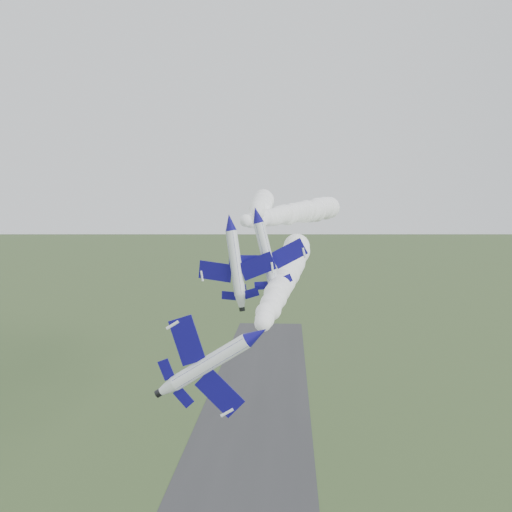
{
  "coord_description": "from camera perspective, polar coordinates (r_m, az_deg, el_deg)",
  "views": [
    {
      "loc": [
        7.45,
        -59.06,
        44.65
      ],
      "look_at": [
        2.98,
        15.38,
        38.45
      ],
      "focal_mm": 40.0,
      "sensor_mm": 36.0,
      "label": 1
    }
  ],
  "objects": [
    {
      "name": "smoke_trail_jet_lead",
      "position": [
        86.66,
        2.97,
        -1.84
      ],
      "size": [
        8.51,
        60.11,
        5.19
      ],
      "primitive_type": null,
      "rotation": [
        0.0,
        0.0,
        -0.06
      ],
      "color": "white"
    },
    {
      "name": "smoke_trail_jet_pair_left",
      "position": [
        108.16,
        4.21,
        4.33
      ],
      "size": [
        21.84,
        59.6,
        5.01
      ],
      "primitive_type": null,
      "rotation": [
        0.0,
        0.0,
        -0.28
      ],
      "color": "white"
    },
    {
      "name": "smoke_trail_jet_pair_right",
      "position": [
        113.8,
        0.57,
        5.18
      ],
      "size": [
        9.02,
        69.27,
        5.01
      ],
      "primitive_type": null,
      "rotation": [
        0.0,
        0.0,
        0.06
      ],
      "color": "white"
    },
    {
      "name": "runway",
      "position": [
        99.89,
        -1.29,
        -21.79
      ],
      "size": [
        24.0,
        260.0,
        0.04
      ],
      "primitive_type": "cube",
      "color": "#313234",
      "rests_on": "ground"
    },
    {
      "name": "jet_lead",
      "position": [
        54.53,
        0.1,
        -7.88
      ],
      "size": [
        5.85,
        12.82,
        9.02
      ],
      "rotation": [
        0.0,
        1.01,
        -0.06
      ],
      "color": "white"
    },
    {
      "name": "jet_pair_right",
      "position": [
        76.11,
        0.07,
        4.17
      ],
      "size": [
        10.35,
        12.73,
        3.78
      ],
      "rotation": [
        0.0,
        -0.24,
        0.06
      ],
      "color": "white"
    },
    {
      "name": "jet_pair_left",
      "position": [
        76.31,
        -2.66,
        3.41
      ],
      "size": [
        11.06,
        13.0,
        3.47
      ],
      "rotation": [
        0.0,
        -0.15,
        -0.28
      ],
      "color": "white"
    }
  ]
}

